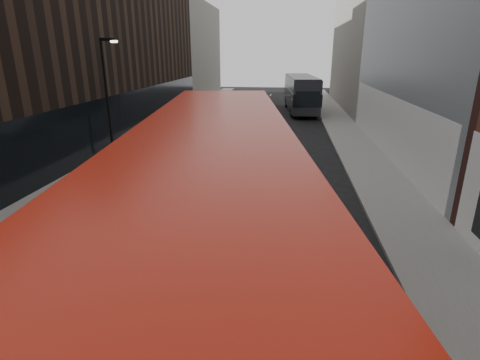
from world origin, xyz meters
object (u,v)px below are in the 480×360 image
(car_a, at_px, (265,146))
(car_c, at_px, (270,115))
(grey_bus, at_px, (301,93))
(car_b, at_px, (258,130))
(red_bus, at_px, (216,229))
(street_lamp, at_px, (108,90))

(car_a, bearing_deg, car_c, 96.05)
(grey_bus, xyz_separation_m, car_c, (-3.04, -6.99, -1.43))
(car_b, bearing_deg, red_bus, -88.34)
(street_lamp, xyz_separation_m, red_bus, (9.45, -15.03, -1.35))
(red_bus, bearing_deg, car_c, 83.00)
(car_c, bearing_deg, grey_bus, 68.90)
(street_lamp, bearing_deg, car_a, 6.01)
(red_bus, relative_size, car_b, 2.70)
(street_lamp, xyz_separation_m, grey_bus, (12.30, 20.87, -2.09))
(red_bus, distance_m, car_b, 20.91)
(red_bus, height_order, car_b, red_bus)
(car_b, distance_m, car_c, 8.14)
(red_bus, bearing_deg, car_a, 82.16)
(grey_bus, xyz_separation_m, car_b, (-3.55, -15.11, -1.30))
(car_c, bearing_deg, car_b, -91.15)
(car_a, bearing_deg, car_b, 104.51)
(car_a, distance_m, car_c, 12.88)
(street_lamp, relative_size, car_a, 1.58)
(red_bus, height_order, car_a, red_bus)
(car_a, distance_m, car_b, 4.83)
(car_b, xyz_separation_m, car_c, (0.51, 8.12, -0.13))
(red_bus, distance_m, car_a, 16.17)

